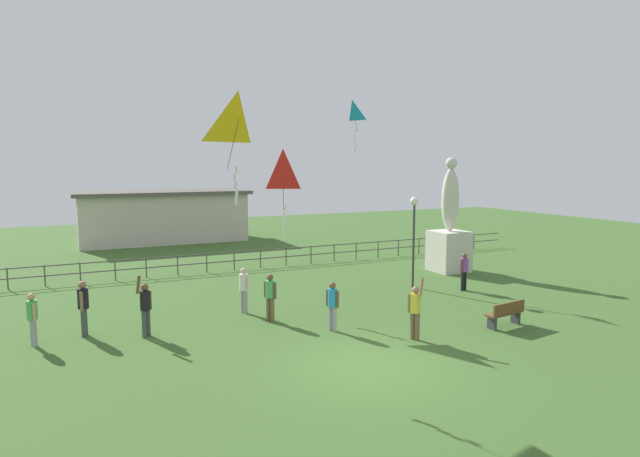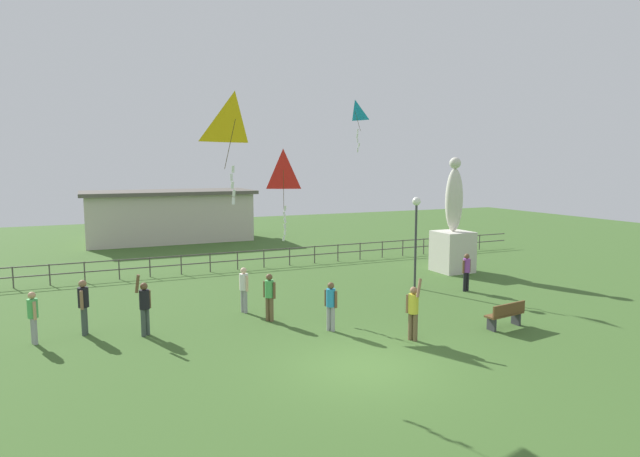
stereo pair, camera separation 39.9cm
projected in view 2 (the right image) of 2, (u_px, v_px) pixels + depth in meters
ground_plane at (365, 366)px, 13.90m from camera, size 80.00×80.00×0.00m
statue_monument at (453, 236)px, 26.09m from camera, size 1.66×1.66×5.67m
lamppost at (416, 221)px, 22.37m from camera, size 0.36×0.36×3.94m
park_bench at (506, 314)px, 17.11m from camera, size 1.54×0.61×0.85m
person_0 at (33, 314)px, 15.54m from camera, size 0.29×0.46×1.58m
person_1 at (84, 303)px, 16.39m from camera, size 0.32×0.52×1.75m
person_2 at (244, 287)px, 18.87m from camera, size 0.30×0.48×1.65m
person_3 at (331, 303)px, 16.78m from camera, size 0.29×0.43×1.59m
person_4 at (269, 294)px, 17.84m from camera, size 0.33×0.42×1.64m
person_5 at (466, 270)px, 22.09m from camera, size 0.48×0.30×1.60m
person_6 at (145, 304)px, 16.30m from camera, size 0.50×0.38×1.98m
person_7 at (413, 309)px, 15.85m from camera, size 0.33×0.53×1.95m
kite_0 at (355, 113)px, 24.44m from camera, size 0.79×0.85×2.36m
kite_2 at (235, 122)px, 14.07m from camera, size 1.24×1.12×2.99m
kite_3 at (283, 173)px, 18.87m from camera, size 1.01×0.75×3.35m
waterfront_railing at (223, 259)px, 26.37m from camera, size 36.06×0.06×0.95m
pavilion_building at (169, 215)px, 36.75m from camera, size 11.45×5.16×3.52m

